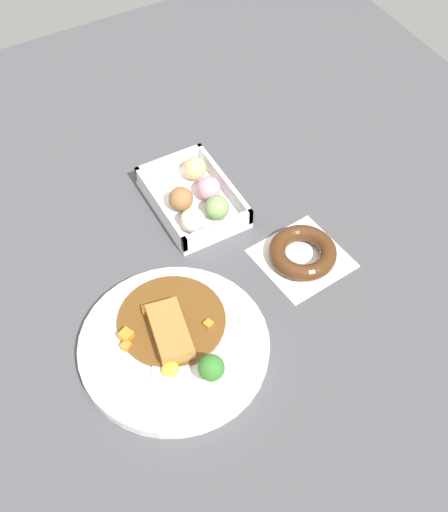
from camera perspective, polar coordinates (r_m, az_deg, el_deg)
name	(u,v)px	position (r m, az deg, el deg)	size (l,w,h in m)	color
ground_plane	(176,303)	(1.12, -3.93, -3.91)	(1.60, 1.60, 0.00)	#4C4C51
curry_plate	(175,344)	(1.06, -4.08, -7.22)	(0.29, 0.29, 0.07)	white
donut_box	(196,198)	(1.23, -2.35, 4.75)	(0.19, 0.13, 0.06)	white
chocolate_ring_donut	(303,253)	(1.17, 6.47, 0.24)	(0.15, 0.15, 0.03)	white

